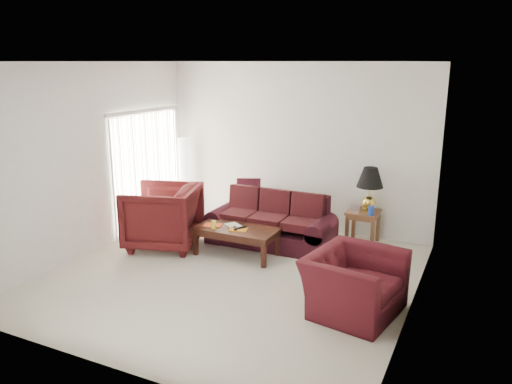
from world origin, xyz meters
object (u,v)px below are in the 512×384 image
(end_table, at_px, (363,227))
(armchair_right, at_px, (354,283))
(coffee_table, at_px, (237,242))
(sofa, at_px, (271,220))
(floor_lamp, at_px, (184,177))
(armchair_left, at_px, (163,216))

(end_table, xyz_separation_m, armchair_right, (0.49, -2.44, 0.09))
(armchair_right, relative_size, coffee_table, 0.88)
(sofa, distance_m, armchair_right, 2.52)
(floor_lamp, xyz_separation_m, armchair_right, (4.09, -2.49, -0.42))
(sofa, distance_m, floor_lamp, 2.39)
(armchair_right, xyz_separation_m, coffee_table, (-2.16, 1.03, -0.15))
(end_table, bearing_deg, armchair_right, -78.69)
(end_table, height_order, coffee_table, end_table)
(end_table, relative_size, coffee_table, 0.44)
(armchair_left, bearing_deg, sofa, 100.38)
(sofa, xyz_separation_m, armchair_right, (1.86, -1.69, -0.05))
(floor_lamp, xyz_separation_m, coffee_table, (1.93, -1.46, -0.57))
(armchair_left, xyz_separation_m, armchair_right, (3.45, -0.85, -0.15))
(floor_lamp, relative_size, armchair_left, 1.39)
(floor_lamp, bearing_deg, coffee_table, -37.09)
(floor_lamp, bearing_deg, armchair_left, -68.60)
(sofa, xyz_separation_m, floor_lamp, (-2.23, 0.80, 0.36))
(end_table, relative_size, armchair_right, 0.50)
(sofa, distance_m, coffee_table, 0.75)
(armchair_left, distance_m, armchair_right, 3.56)
(end_table, bearing_deg, floor_lamp, 179.21)
(armchair_left, xyz_separation_m, coffee_table, (1.29, 0.17, -0.29))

